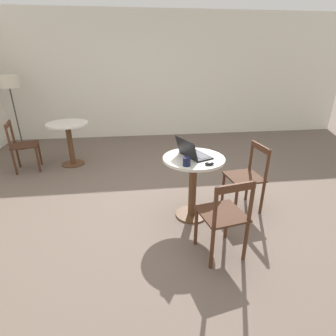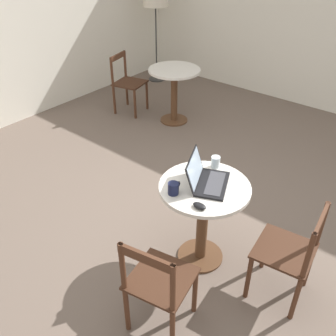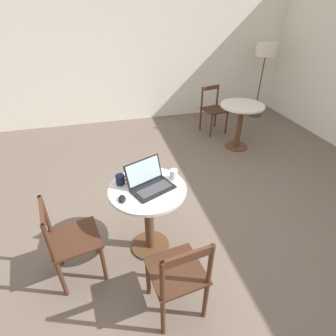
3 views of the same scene
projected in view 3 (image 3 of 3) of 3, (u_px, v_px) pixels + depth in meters
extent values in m
plane|color=#66564C|center=(176.00, 222.00, 3.00)|extent=(16.00, 16.00, 0.00)
cube|color=silver|center=(129.00, 50.00, 4.90)|extent=(9.40, 0.06, 2.70)
cylinder|color=#51331E|center=(150.00, 245.00, 2.70)|extent=(0.38, 0.38, 0.02)
cylinder|color=#51331E|center=(149.00, 220.00, 2.51)|extent=(0.09, 0.09, 0.70)
cylinder|color=silver|center=(148.00, 189.00, 2.31)|extent=(0.69, 0.69, 0.03)
cylinder|color=#51331E|center=(236.00, 146.00, 4.54)|extent=(0.38, 0.38, 0.02)
cylinder|color=#51331E|center=(239.00, 127.00, 4.35)|extent=(0.09, 0.09, 0.70)
cylinder|color=silver|center=(242.00, 105.00, 4.15)|extent=(0.69, 0.69, 0.03)
cylinder|color=#472819|center=(95.00, 236.00, 2.54)|extent=(0.04, 0.04, 0.43)
cylinder|color=#472819|center=(104.00, 263.00, 2.28)|extent=(0.04, 0.04, 0.43)
cylinder|color=#472819|center=(57.00, 249.00, 2.41)|extent=(0.04, 0.04, 0.43)
cylinder|color=#472819|center=(62.00, 279.00, 2.15)|extent=(0.04, 0.04, 0.43)
cube|color=#3C2215|center=(75.00, 238.00, 2.22)|extent=(0.47, 0.47, 0.02)
cylinder|color=#472819|center=(45.00, 214.00, 2.18)|extent=(0.04, 0.04, 0.38)
cylinder|color=#472819|center=(49.00, 243.00, 1.92)|extent=(0.04, 0.04, 0.38)
cube|color=#472819|center=(42.00, 213.00, 1.97)|extent=(0.10, 0.37, 0.07)
cylinder|color=#472819|center=(148.00, 277.00, 2.16)|extent=(0.04, 0.04, 0.43)
cylinder|color=#472819|center=(186.00, 264.00, 2.27)|extent=(0.04, 0.04, 0.43)
cylinder|color=#472819|center=(163.00, 317.00, 1.89)|extent=(0.04, 0.04, 0.43)
cylinder|color=#472819|center=(205.00, 300.00, 2.00)|extent=(0.04, 0.04, 0.43)
cube|color=#3C2215|center=(176.00, 271.00, 1.96)|extent=(0.44, 0.44, 0.02)
cylinder|color=#472819|center=(162.00, 281.00, 1.66)|extent=(0.04, 0.04, 0.38)
cylinder|color=#472819|center=(210.00, 264.00, 1.77)|extent=(0.04, 0.04, 0.38)
cube|color=#472819|center=(188.00, 257.00, 1.63)|extent=(0.38, 0.07, 0.07)
cylinder|color=#472819|center=(226.00, 123.00, 4.89)|extent=(0.04, 0.04, 0.43)
cylinder|color=#472819|center=(211.00, 126.00, 4.76)|extent=(0.04, 0.04, 0.43)
cylinder|color=#472819|center=(215.00, 116.00, 5.15)|extent=(0.04, 0.04, 0.43)
cylinder|color=#472819|center=(201.00, 120.00, 5.02)|extent=(0.04, 0.04, 0.43)
cube|color=#3C2215|center=(214.00, 110.00, 4.83)|extent=(0.48, 0.48, 0.02)
cylinder|color=#472819|center=(218.00, 95.00, 4.92)|extent=(0.04, 0.04, 0.38)
cylinder|color=#472819|center=(202.00, 98.00, 4.79)|extent=(0.04, 0.04, 0.38)
cube|color=#472819|center=(211.00, 88.00, 4.77)|extent=(0.37, 0.11, 0.07)
cylinder|color=#333333|center=(254.00, 115.00, 5.78)|extent=(0.28, 0.28, 0.02)
cylinder|color=#333333|center=(260.00, 87.00, 5.45)|extent=(0.02, 0.02, 1.22)
cylinder|color=beige|center=(267.00, 49.00, 5.06)|extent=(0.40, 0.40, 0.23)
cube|color=black|center=(153.00, 189.00, 2.28)|extent=(0.41, 0.34, 0.02)
cube|color=#38383D|center=(154.00, 189.00, 2.26)|extent=(0.33, 0.23, 0.00)
cube|color=black|center=(144.00, 171.00, 2.31)|extent=(0.36, 0.21, 0.21)
cube|color=#9EB2C6|center=(144.00, 171.00, 2.31)|extent=(0.33, 0.19, 0.19)
ellipsoid|color=black|center=(122.00, 199.00, 2.15)|extent=(0.06, 0.10, 0.03)
cylinder|color=#141938|center=(120.00, 179.00, 2.33)|extent=(0.08, 0.08, 0.09)
torus|color=#141938|center=(126.00, 178.00, 2.34)|extent=(0.05, 0.01, 0.05)
cylinder|color=silver|center=(174.00, 174.00, 2.40)|extent=(0.07, 0.07, 0.09)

